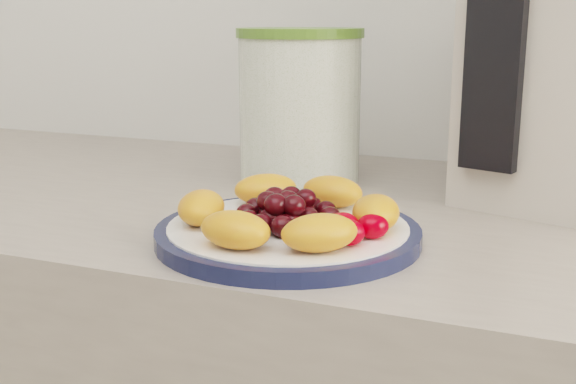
% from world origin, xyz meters
% --- Properties ---
extents(plate_rim, '(0.26, 0.26, 0.01)m').
position_xyz_m(plate_rim, '(-0.11, 1.04, 0.91)').
color(plate_rim, '#131A39').
rests_on(plate_rim, counter).
extents(plate_face, '(0.24, 0.24, 0.02)m').
position_xyz_m(plate_face, '(-0.11, 1.04, 0.91)').
color(plate_face, white).
rests_on(plate_face, counter).
extents(canister, '(0.16, 0.16, 0.19)m').
position_xyz_m(canister, '(-0.20, 1.28, 0.99)').
color(canister, '#47621D').
rests_on(canister, counter).
extents(canister_lid, '(0.17, 0.17, 0.01)m').
position_xyz_m(canister_lid, '(-0.20, 1.28, 1.09)').
color(canister_lid, '#4D7329').
rests_on(canister_lid, canister).
extents(appliance_panel, '(0.07, 0.04, 0.27)m').
position_xyz_m(appliance_panel, '(0.05, 1.21, 1.09)').
color(appliance_panel, black).
rests_on(appliance_panel, appliance_body).
extents(fruit_plate, '(0.22, 0.22, 0.04)m').
position_xyz_m(fruit_plate, '(-0.11, 1.03, 0.93)').
color(fruit_plate, orange).
rests_on(fruit_plate, plate_face).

